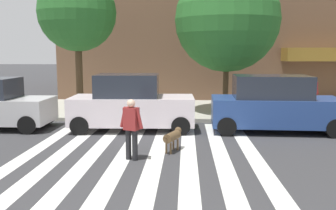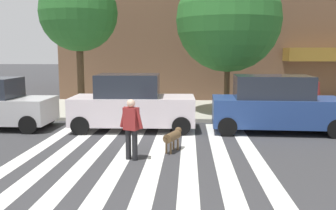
% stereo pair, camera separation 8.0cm
% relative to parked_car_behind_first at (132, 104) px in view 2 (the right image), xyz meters
% --- Properties ---
extents(ground_plane, '(160.00, 160.00, 0.00)m').
position_rel_parked_car_behind_first_xyz_m(ground_plane, '(0.85, -4.58, -0.97)').
color(ground_plane, '#353538').
extents(sidewalk_far, '(80.00, 6.00, 0.15)m').
position_rel_parked_car_behind_first_xyz_m(sidewalk_far, '(0.85, 4.56, -0.89)').
color(sidewalk_far, '#B0AD9E').
rests_on(sidewalk_far, ground_plane).
extents(crosswalk_stripes, '(6.75, 11.68, 0.01)m').
position_rel_parked_car_behind_first_xyz_m(crosswalk_stripes, '(0.74, -4.58, -0.97)').
color(crosswalk_stripes, silver).
rests_on(crosswalk_stripes, ground_plane).
extents(parked_car_behind_first, '(4.54, 2.07, 2.07)m').
position_rel_parked_car_behind_first_xyz_m(parked_car_behind_first, '(0.00, 0.00, 0.00)').
color(parked_car_behind_first, silver).
rests_on(parked_car_behind_first, ground_plane).
extents(parked_car_third_in_line, '(4.64, 2.16, 2.04)m').
position_rel_parked_car_behind_first_xyz_m(parked_car_third_in_line, '(5.21, 0.00, 0.02)').
color(parked_car_third_in_line, navy).
rests_on(parked_car_third_in_line, ground_plane).
extents(street_tree_nearest, '(3.45, 3.45, 6.20)m').
position_rel_parked_car_behind_first_xyz_m(street_tree_nearest, '(-2.82, 3.09, 3.63)').
color(street_tree_nearest, '#4C3823').
rests_on(street_tree_nearest, sidewalk_far).
extents(street_tree_middle, '(4.63, 4.63, 6.46)m').
position_rel_parked_car_behind_first_xyz_m(street_tree_middle, '(3.81, 3.39, 3.32)').
color(street_tree_middle, '#4C3823').
rests_on(street_tree_middle, sidewalk_far).
extents(pedestrian_dog_walker, '(0.68, 0.37, 1.64)m').
position_rel_parked_car_behind_first_xyz_m(pedestrian_dog_walker, '(0.57, -3.79, -0.04)').
color(pedestrian_dog_walker, black).
rests_on(pedestrian_dog_walker, ground_plane).
extents(dog_on_leash, '(0.55, 1.07, 0.65)m').
position_rel_parked_car_behind_first_xyz_m(dog_on_leash, '(1.64, -2.88, -0.53)').
color(dog_on_leash, brown).
rests_on(dog_on_leash, ground_plane).
extents(pedestrian_bystander, '(0.68, 0.37, 1.64)m').
position_rel_parked_car_behind_first_xyz_m(pedestrian_bystander, '(7.58, 3.07, 0.11)').
color(pedestrian_bystander, black).
rests_on(pedestrian_bystander, sidewalk_far).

